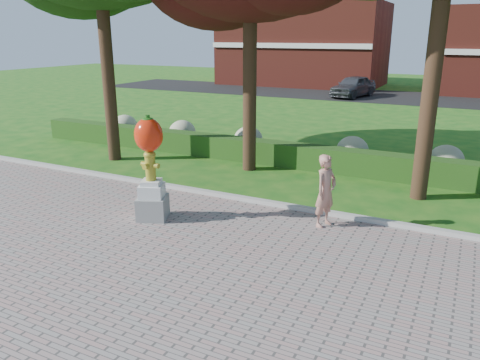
{
  "coord_description": "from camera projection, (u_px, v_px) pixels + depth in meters",
  "views": [
    {
      "loc": [
        4.58,
        -7.82,
        4.39
      ],
      "look_at": [
        0.16,
        1.0,
        1.31
      ],
      "focal_mm": 35.0,
      "sensor_mm": 36.0,
      "label": 1
    }
  ],
  "objects": [
    {
      "name": "lawn_hedge",
      "position": [
        315.0,
        158.0,
        15.79
      ],
      "size": [
        24.0,
        0.7,
        0.8
      ],
      "primitive_type": "cube",
      "color": "#1A4513",
      "rests_on": "ground"
    },
    {
      "name": "woman",
      "position": [
        326.0,
        191.0,
        10.88
      ],
      "size": [
        0.6,
        0.73,
        1.73
      ],
      "primitive_type": "imported",
      "rotation": [
        0.0,
        0.0,
        1.22
      ],
      "color": "tan",
      "rests_on": "walkway"
    },
    {
      "name": "parked_car",
      "position": [
        353.0,
        86.0,
        33.93
      ],
      "size": [
        2.81,
        4.81,
        1.54
      ],
      "primitive_type": "imported",
      "rotation": [
        0.0,
        0.0,
        -0.23
      ],
      "color": "#3C3E44",
      "rests_on": "street"
    },
    {
      "name": "curb",
      "position": [
        268.0,
        203.0,
        12.48
      ],
      "size": [
        40.0,
        0.18,
        0.15
      ],
      "primitive_type": "cube",
      "color": "#ADADA5",
      "rests_on": "ground"
    },
    {
      "name": "hydrant_sculpture",
      "position": [
        150.0,
        165.0,
        11.18
      ],
      "size": [
        0.91,
        0.91,
        2.57
      ],
      "rotation": [
        0.0,
        0.0,
        0.39
      ],
      "color": "gray",
      "rests_on": "walkway"
    },
    {
      "name": "street",
      "position": [
        405.0,
        98.0,
        33.83
      ],
      "size": [
        50.0,
        8.0,
        0.02
      ],
      "primitive_type": "cube",
      "color": "black",
      "rests_on": "ground"
    },
    {
      "name": "hydrangea_row",
      "position": [
        340.0,
        149.0,
        16.36
      ],
      "size": [
        20.1,
        1.1,
        0.99
      ],
      "color": "#B2B388",
      "rests_on": "ground"
    },
    {
      "name": "building_left",
      "position": [
        303.0,
        45.0,
        42.19
      ],
      "size": [
        14.0,
        8.0,
        7.0
      ],
      "primitive_type": "cube",
      "color": "maroon",
      "rests_on": "ground"
    },
    {
      "name": "ground",
      "position": [
        212.0,
        250.0,
        9.94
      ],
      "size": [
        100.0,
        100.0,
        0.0
      ],
      "primitive_type": "plane",
      "color": "#165816",
      "rests_on": "ground"
    }
  ]
}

